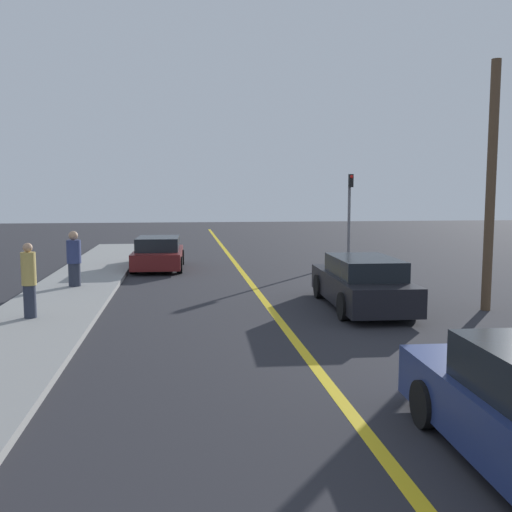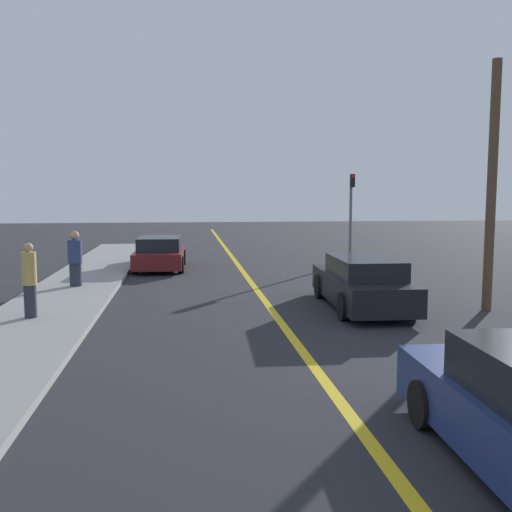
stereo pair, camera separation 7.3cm
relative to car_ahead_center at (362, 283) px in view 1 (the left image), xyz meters
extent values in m
cube|color=gold|center=(-2.40, 3.35, -0.66)|extent=(0.20, 60.00, 0.01)
cube|color=gray|center=(-8.01, 2.01, -0.59)|extent=(2.60, 33.32, 0.14)
cylinder|color=black|center=(-1.58, -7.56, -0.36)|extent=(0.24, 0.62, 0.62)
cube|color=black|center=(0.00, 0.06, -0.13)|extent=(1.89, 4.78, 0.69)
cube|color=black|center=(0.00, -0.18, 0.46)|extent=(1.61, 2.65, 0.49)
cylinder|color=black|center=(-0.76, 1.55, -0.33)|extent=(0.24, 0.68, 0.67)
cylinder|color=black|center=(0.87, 1.49, -0.33)|extent=(0.24, 0.68, 0.67)
cylinder|color=black|center=(-0.87, -1.38, -0.33)|extent=(0.24, 0.68, 0.67)
cylinder|color=black|center=(0.76, -1.44, -0.33)|extent=(0.24, 0.68, 0.67)
cube|color=maroon|center=(-5.60, 8.56, -0.19)|extent=(1.95, 4.27, 0.60)
cube|color=black|center=(-5.60, 8.35, 0.37)|extent=(1.67, 2.36, 0.52)
cylinder|color=black|center=(-6.44, 9.89, -0.35)|extent=(0.24, 0.64, 0.63)
cylinder|color=black|center=(-4.70, 9.84, -0.35)|extent=(0.24, 0.64, 0.63)
cylinder|color=black|center=(-6.51, 7.28, -0.35)|extent=(0.24, 0.64, 0.63)
cylinder|color=black|center=(-4.77, 7.23, -0.35)|extent=(0.24, 0.64, 0.63)
cylinder|color=#282D3D|center=(-8.18, -0.76, -0.14)|extent=(0.28, 0.28, 0.76)
cylinder|color=tan|center=(-8.18, -0.76, 0.62)|extent=(0.33, 0.33, 0.76)
sphere|color=tan|center=(-8.18, -0.76, 1.11)|extent=(0.22, 0.22, 0.22)
cylinder|color=#282D3D|center=(-7.99, 3.77, -0.16)|extent=(0.37, 0.37, 0.72)
cylinder|color=navy|center=(-7.99, 3.77, 0.55)|extent=(0.43, 0.43, 0.72)
sphere|color=tan|center=(-7.99, 3.77, 1.05)|extent=(0.28, 0.28, 0.28)
cylinder|color=slate|center=(2.44, 9.39, 1.24)|extent=(0.12, 0.12, 3.81)
cube|color=black|center=(2.44, 9.21, 2.87)|extent=(0.18, 0.18, 0.55)
sphere|color=red|center=(2.44, 9.12, 3.04)|extent=(0.14, 0.14, 0.14)
cylinder|color=brown|center=(3.11, -0.68, 2.49)|extent=(0.24, 0.24, 6.31)
camera|label=1|loc=(-4.67, -14.30, 2.35)|focal=40.00mm
camera|label=2|loc=(-4.60, -14.31, 2.35)|focal=40.00mm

